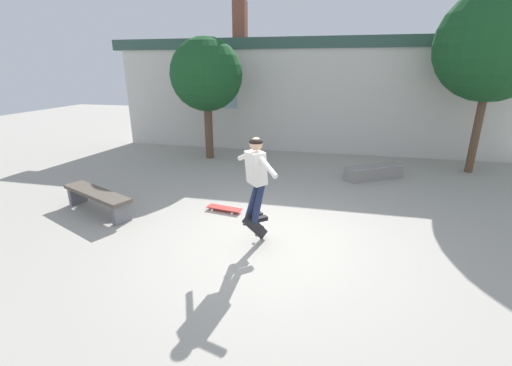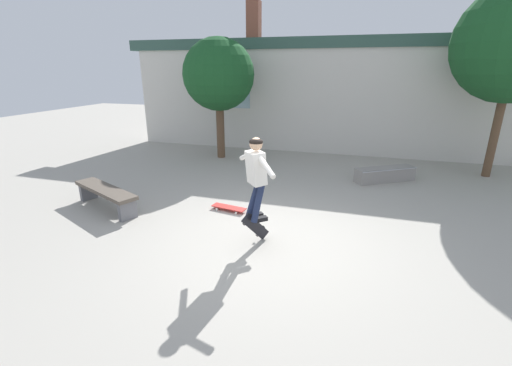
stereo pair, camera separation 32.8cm
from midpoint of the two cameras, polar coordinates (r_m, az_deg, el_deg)
name	(u,v)px [view 2 (the right image)]	position (r m, az deg, el deg)	size (l,w,h in m)	color
ground_plane	(264,245)	(6.13, 2.97, -10.27)	(40.00, 40.00, 0.00)	#A39E93
building_backdrop	(319,94)	(12.63, 11.25, 14.27)	(14.77, 0.52, 5.13)	beige
tree_left	(219,75)	(11.61, -5.41, 17.47)	(2.31, 2.31, 3.90)	brown
park_bench	(106,193)	(8.10, -22.74, -1.60)	(1.99, 1.20, 0.48)	brown
skate_ledge	(385,174)	(10.04, 21.54, 1.35)	(1.64, 1.26, 0.39)	gray
skater	(256,172)	(5.54, 1.71, 1.83)	(0.88, 0.99, 1.41)	silver
skateboard_flipping	(256,227)	(5.98, 1.52, -7.32)	(0.34, 0.67, 0.72)	black
skateboard_resting	(229,207)	(7.48, -3.30, -4.10)	(0.80, 0.34, 0.08)	red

